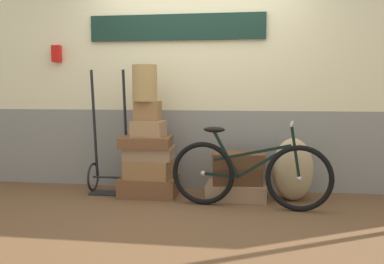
# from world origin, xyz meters

# --- Properties ---
(ground) EXTENTS (9.58, 5.20, 0.06)m
(ground) POSITION_xyz_m (0.00, 0.00, -0.03)
(ground) COLOR brown
(station_building) EXTENTS (7.58, 0.74, 2.55)m
(station_building) POSITION_xyz_m (0.01, 0.85, 1.28)
(station_building) COLOR gray
(station_building) RESTS_ON ground
(suitcase_0) EXTENTS (0.63, 0.49, 0.21)m
(suitcase_0) POSITION_xyz_m (-0.50, 0.35, 0.10)
(suitcase_0) COLOR brown
(suitcase_0) RESTS_ON ground
(suitcase_1) EXTENTS (0.51, 0.43, 0.20)m
(suitcase_1) POSITION_xyz_m (-0.49, 0.32, 0.31)
(suitcase_1) COLOR olive
(suitcase_1) RESTS_ON suitcase_0
(suitcase_2) EXTENTS (0.54, 0.47, 0.14)m
(suitcase_2) POSITION_xyz_m (-0.50, 0.37, 0.48)
(suitcase_2) COLOR #937051
(suitcase_2) RESTS_ON suitcase_1
(suitcase_3) EXTENTS (0.58, 0.47, 0.12)m
(suitcase_3) POSITION_xyz_m (-0.52, 0.33, 0.61)
(suitcase_3) COLOR brown
(suitcase_3) RESTS_ON suitcase_2
(suitcase_4) EXTENTS (0.36, 0.30, 0.17)m
(suitcase_4) POSITION_xyz_m (-0.50, 0.32, 0.75)
(suitcase_4) COLOR #9E754C
(suitcase_4) RESTS_ON suitcase_3
(suitcase_5) EXTENTS (0.28, 0.22, 0.21)m
(suitcase_5) POSITION_xyz_m (-0.51, 0.37, 0.94)
(suitcase_5) COLOR olive
(suitcase_5) RESTS_ON suitcase_4
(suitcase_6) EXTENTS (0.64, 0.43, 0.17)m
(suitcase_6) POSITION_xyz_m (0.47, 0.33, 0.09)
(suitcase_6) COLOR #937051
(suitcase_6) RESTS_ON ground
(suitcase_7) EXTENTS (0.55, 0.39, 0.18)m
(suitcase_7) POSITION_xyz_m (0.48, 0.33, 0.26)
(suitcase_7) COLOR #4C2D19
(suitcase_7) RESTS_ON suitcase_6
(suitcase_8) EXTENTS (0.58, 0.44, 0.15)m
(suitcase_8) POSITION_xyz_m (0.48, 0.36, 0.43)
(suitcase_8) COLOR brown
(suitcase_8) RESTS_ON suitcase_7
(wicker_basket) EXTENTS (0.27, 0.27, 0.40)m
(wicker_basket) POSITION_xyz_m (-0.54, 0.35, 1.25)
(wicker_basket) COLOR #A8844C
(wicker_basket) RESTS_ON suitcase_5
(luggage_trolley) EXTENTS (0.46, 0.39, 1.40)m
(luggage_trolley) POSITION_xyz_m (-0.98, 0.43, 0.30)
(luggage_trolley) COLOR black
(luggage_trolley) RESTS_ON ground
(burlap_sack) EXTENTS (0.43, 0.36, 0.67)m
(burlap_sack) POSITION_xyz_m (1.07, 0.37, 0.33)
(burlap_sack) COLOR tan
(burlap_sack) RESTS_ON ground
(bicycle) EXTENTS (1.60, 0.46, 0.87)m
(bicycle) POSITION_xyz_m (0.61, -0.00, 0.35)
(bicycle) COLOR black
(bicycle) RESTS_ON ground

